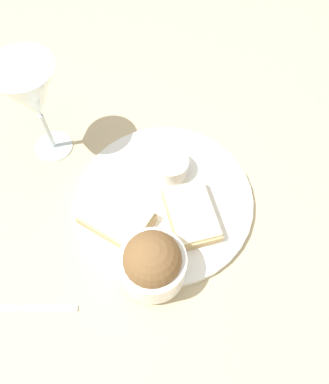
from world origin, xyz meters
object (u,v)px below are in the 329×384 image
at_px(salad_bowl, 153,263).
at_px(fork, 9,308).
at_px(sauce_ramekin, 171,165).
at_px(wine_glass, 31,95).
at_px(cheese_toast_near, 117,218).
at_px(cheese_toast_far, 191,215).

relative_size(salad_bowl, fork, 0.65).
distance_m(sauce_ramekin, wine_glass, 0.23).
bearing_deg(sauce_ramekin, salad_bowl, 129.12).
xyz_separation_m(salad_bowl, wine_glass, (0.29, -0.02, 0.07)).
relative_size(salad_bowl, wine_glass, 0.52).
distance_m(salad_bowl, fork, 0.21).
xyz_separation_m(sauce_ramekin, cheese_toast_near, (-0.01, 0.12, -0.00)).
bearing_deg(cheese_toast_far, wine_glass, 16.11).
bearing_deg(cheese_toast_far, sauce_ramekin, -22.55).
distance_m(sauce_ramekin, fork, 0.32).
height_order(sauce_ramekin, cheese_toast_near, sauce_ramekin).
relative_size(sauce_ramekin, cheese_toast_near, 0.50).
distance_m(salad_bowl, cheese_toast_far, 0.11).
xyz_separation_m(salad_bowl, fork, (0.10, 0.18, -0.05)).
bearing_deg(salad_bowl, fork, 61.26).
bearing_deg(cheese_toast_far, cheese_toast_near, 50.95).
bearing_deg(salad_bowl, cheese_toast_near, -6.72).
bearing_deg(fork, salad_bowl, -118.74).
distance_m(cheese_toast_near, fork, 0.20).
xyz_separation_m(sauce_ramekin, cheese_toast_far, (-0.08, 0.03, -0.00)).
xyz_separation_m(cheese_toast_near, wine_glass, (0.19, -0.01, 0.10)).
bearing_deg(wine_glass, sauce_ramekin, -148.31).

